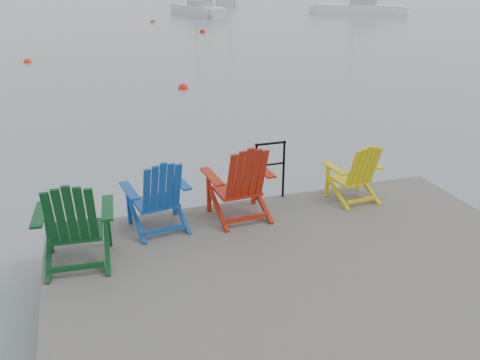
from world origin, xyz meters
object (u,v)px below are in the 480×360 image
object	(u,v)px
handrail	(270,165)
buoy_c	(203,33)
sailboat_near	(198,11)
chair_yellow	(356,172)
chair_green	(74,222)
chair_red	(241,181)
buoy_d	(153,22)
sailboat_far	(359,10)
buoy_b	(28,63)
sailboat_mid	(229,1)
chair_blue	(158,194)
buoy_a	(183,89)

from	to	relation	value
handrail	buoy_c	xyz separation A→B (m)	(5.50, 26.14, -1.04)
sailboat_near	chair_yellow	bearing A→B (deg)	-111.75
chair_green	chair_yellow	world-z (taller)	chair_green
chair_red	sailboat_near	world-z (taller)	sailboat_near
buoy_c	buoy_d	xyz separation A→B (m)	(-1.94, 7.92, 0.00)
handrail	chair_green	bearing A→B (deg)	-159.25
sailboat_far	buoy_b	size ratio (longest dim) A/B	29.90
sailboat_mid	buoy_c	world-z (taller)	sailboat_mid
chair_green	sailboat_far	world-z (taller)	sailboat_far
chair_yellow	sailboat_far	size ratio (longest dim) A/B	0.09
buoy_c	buoy_b	bearing A→B (deg)	-139.08
chair_green	buoy_c	size ratio (longest dim) A/B	2.79
sailboat_far	buoy_b	bearing A→B (deg)	162.46
chair_red	chair_yellow	distance (m)	1.81
chair_blue	sailboat_near	distance (m)	41.03
sailboat_mid	sailboat_far	bearing A→B (deg)	-46.93
chair_green	buoy_a	world-z (taller)	chair_green
chair_green	buoy_c	distance (m)	28.47
buoy_a	chair_red	bearing A→B (deg)	-97.70
sailboat_mid	sailboat_near	bearing A→B (deg)	-94.96
chair_blue	buoy_b	xyz separation A→B (m)	(-2.73, 17.96, -1.02)
sailboat_near	buoy_d	distance (m)	7.11
chair_yellow	sailboat_near	distance (m)	40.39
sailboat_near	buoy_a	world-z (taller)	sailboat_near
buoy_b	buoy_a	bearing A→B (deg)	-53.72
handrail	sailboat_near	size ratio (longest dim) A/B	0.08
buoy_a	buoy_d	world-z (taller)	buoy_d
chair_blue	chair_red	distance (m)	1.14
sailboat_mid	buoy_c	size ratio (longest dim) A/B	29.25
sailboat_mid	chair_green	bearing A→B (deg)	-86.94
sailboat_near	sailboat_far	size ratio (longest dim) A/B	1.00
buoy_b	buoy_d	distance (m)	18.43
sailboat_far	chair_red	bearing A→B (deg)	-174.45
sailboat_near	sailboat_far	world-z (taller)	sailboat_near
chair_green	buoy_c	bearing A→B (deg)	77.56
handrail	chair_yellow	xyz separation A→B (m)	(1.19, -0.47, -0.08)
chair_yellow	buoy_b	size ratio (longest dim) A/B	2.60
chair_yellow	buoy_b	bearing A→B (deg)	103.10
sailboat_mid	buoy_d	size ratio (longest dim) A/B	30.86
chair_green	buoy_a	xyz separation A→B (m)	(3.65, 11.30, -1.07)
buoy_c	sailboat_far	bearing A→B (deg)	30.13
chair_blue	sailboat_far	bearing A→B (deg)	48.34
chair_red	buoy_c	world-z (taller)	chair_red
chair_yellow	buoy_c	bearing A→B (deg)	76.33
chair_yellow	buoy_b	xyz separation A→B (m)	(-5.68, 17.94, -0.96)
chair_yellow	buoy_c	world-z (taller)	chair_yellow
chair_red	sailboat_mid	size ratio (longest dim) A/B	0.09
sailboat_mid	buoy_c	distance (m)	29.53
chair_yellow	chair_blue	bearing A→B (deg)	175.80
sailboat_near	sailboat_far	xyz separation A→B (m)	(14.27, -3.18, 0.00)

